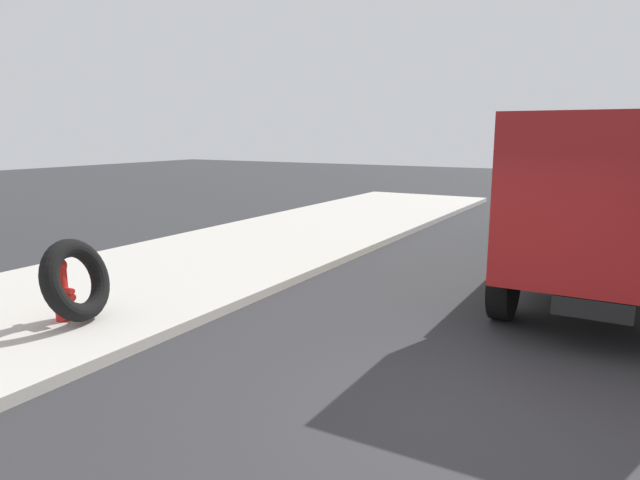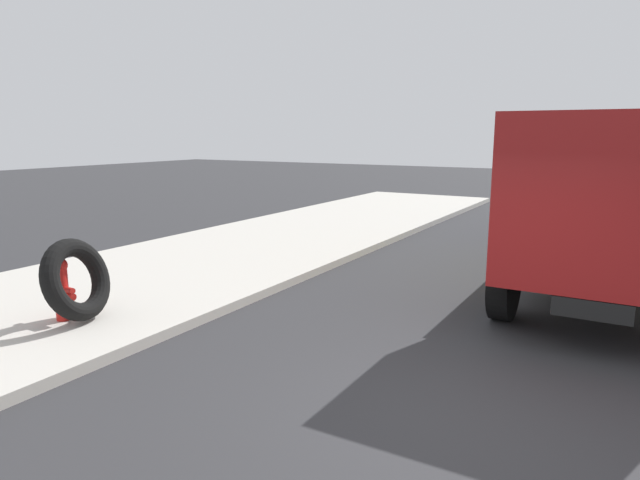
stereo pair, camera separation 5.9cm
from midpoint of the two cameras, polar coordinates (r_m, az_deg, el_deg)
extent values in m
plane|color=#2D2D30|center=(5.75, 13.34, -17.87)|extent=(80.00, 80.00, 0.00)
cube|color=#BCB7AD|center=(9.61, -27.28, -6.46)|extent=(36.00, 5.00, 0.15)
cylinder|color=red|center=(8.61, -25.11, -5.14)|extent=(0.19, 0.19, 0.73)
sphere|color=red|center=(8.51, -25.34, -2.41)|extent=(0.22, 0.22, 0.22)
cylinder|color=red|center=(8.45, -24.48, -4.76)|extent=(0.09, 0.15, 0.09)
cylinder|color=red|center=(8.73, -25.82, -4.39)|extent=(0.09, 0.15, 0.09)
cylinder|color=red|center=(8.47, -24.43, -5.33)|extent=(0.10, 0.15, 0.10)
torus|color=black|center=(8.42, -23.85, -3.76)|extent=(1.28, 0.84, 1.20)
cube|color=gold|center=(11.75, 27.93, 4.06)|extent=(4.80, 2.51, 1.60)
cube|color=maroon|center=(8.14, 27.07, 3.78)|extent=(2.00, 2.50, 2.20)
cube|color=black|center=(10.80, 27.25, -1.39)|extent=(7.00, 0.91, 0.24)
cylinder|color=black|center=(8.73, 18.16, -4.20)|extent=(1.10, 0.30, 1.10)
cylinder|color=black|center=(13.18, 22.33, 0.50)|extent=(1.10, 0.30, 1.10)
cube|color=#1E3899|center=(16.38, 28.99, 5.55)|extent=(4.84, 2.58, 1.60)
cube|color=silver|center=(19.95, 29.47, 7.09)|extent=(2.04, 2.53, 2.20)
cube|color=black|center=(17.56, 28.85, 2.77)|extent=(7.01, 1.01, 0.24)
cylinder|color=black|center=(19.93, 25.50, 3.52)|extent=(1.10, 0.32, 1.10)
cylinder|color=black|center=(15.39, 23.82, 1.78)|extent=(1.10, 0.32, 1.10)
camera|label=1|loc=(0.03, -90.20, -0.04)|focal=31.30mm
camera|label=2|loc=(0.03, 89.80, 0.04)|focal=31.30mm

